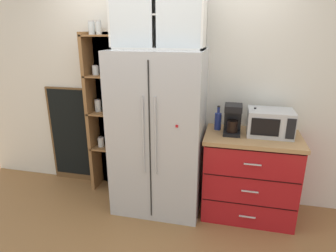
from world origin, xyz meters
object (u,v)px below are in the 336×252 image
(mug_sage, at_px, (253,131))
(microwave, at_px, (270,123))
(coffee_maker, at_px, (233,119))
(bottle_cobalt, at_px, (218,119))
(chalkboard_menu, at_px, (72,135))
(bottle_clear, at_px, (254,122))
(refrigerator, at_px, (159,133))

(mug_sage, bearing_deg, microwave, 9.63)
(coffee_maker, distance_m, bottle_cobalt, 0.18)
(mug_sage, distance_m, chalkboard_menu, 2.26)
(bottle_clear, relative_size, chalkboard_menu, 0.22)
(mug_sage, distance_m, bottle_cobalt, 0.38)
(bottle_cobalt, relative_size, bottle_clear, 0.95)
(microwave, bearing_deg, chalkboard_menu, 174.82)
(bottle_clear, bearing_deg, chalkboard_menu, 174.76)
(microwave, bearing_deg, bottle_cobalt, 174.49)
(microwave, xyz_separation_m, bottle_clear, (-0.16, 0.01, -0.01))
(bottle_cobalt, bearing_deg, coffee_maker, -31.43)
(bottle_cobalt, distance_m, bottle_clear, 0.36)
(bottle_clear, bearing_deg, coffee_maker, -165.80)
(microwave, distance_m, chalkboard_menu, 2.42)
(refrigerator, relative_size, coffee_maker, 5.61)
(coffee_maker, xyz_separation_m, bottle_clear, (0.21, 0.05, -0.04))
(microwave, distance_m, mug_sage, 0.18)
(mug_sage, bearing_deg, refrigerator, -175.73)
(chalkboard_menu, bearing_deg, mug_sage, -6.19)
(mug_sage, height_order, bottle_clear, bottle_clear)
(mug_sage, relative_size, chalkboard_menu, 0.09)
(refrigerator, height_order, bottle_clear, refrigerator)
(coffee_maker, height_order, bottle_clear, coffee_maker)
(mug_sage, xyz_separation_m, bottle_cobalt, (-0.36, 0.08, 0.07))
(coffee_maker, bearing_deg, chalkboard_menu, 172.70)
(coffee_maker, bearing_deg, mug_sage, 4.31)
(refrigerator, relative_size, mug_sage, 15.91)
(refrigerator, xyz_separation_m, chalkboard_menu, (-1.25, 0.31, -0.24))
(refrigerator, bearing_deg, bottle_cobalt, 13.71)
(coffee_maker, xyz_separation_m, mug_sage, (0.21, 0.02, -0.11))
(microwave, relative_size, coffee_maker, 1.42)
(mug_sage, height_order, bottle_cobalt, bottle_cobalt)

